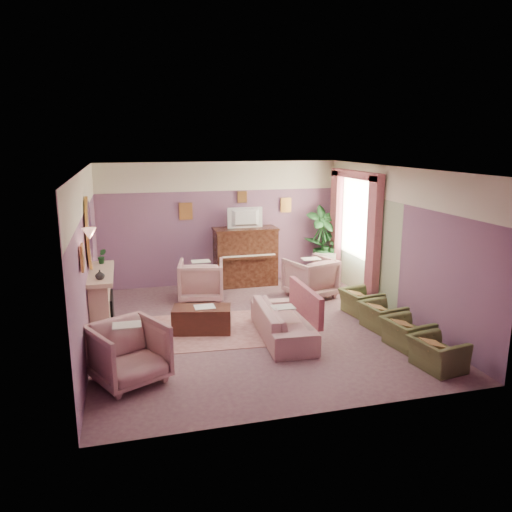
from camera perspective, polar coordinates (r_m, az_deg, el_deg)
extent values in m
cube|color=#76545B|center=(9.02, -0.24, -8.13)|extent=(5.50, 6.00, 0.01)
cube|color=silver|center=(8.42, -0.26, 9.93)|extent=(5.50, 6.00, 0.01)
cube|color=#684A70|center=(11.49, -4.04, 3.72)|extent=(5.50, 0.02, 2.80)
cube|color=#684A70|center=(5.86, 7.19, -5.58)|extent=(5.50, 0.02, 2.80)
cube|color=#684A70|center=(8.37, -18.79, -0.49)|extent=(0.02, 6.00, 2.80)
cube|color=#684A70|center=(9.66, 15.73, 1.47)|extent=(0.02, 6.00, 2.80)
cube|color=#ECE6C6|center=(11.36, -4.11, 9.08)|extent=(5.50, 0.01, 0.65)
cube|color=#A9BE93|center=(10.84, 12.11, 1.14)|extent=(0.01, 3.00, 2.15)
cube|color=#D1B290|center=(8.78, -17.25, -5.53)|extent=(0.30, 1.40, 1.10)
cube|color=black|center=(8.83, -16.54, -6.42)|extent=(0.18, 0.72, 0.68)
cube|color=orange|center=(8.88, -16.20, -7.50)|extent=(0.06, 0.54, 0.10)
cube|color=#D1B290|center=(8.62, -17.31, -1.92)|extent=(0.40, 1.55, 0.07)
cube|color=#D1B290|center=(8.96, -15.73, -8.73)|extent=(0.55, 1.50, 0.02)
ellipsoid|color=gold|center=(8.49, -18.57, 2.46)|extent=(0.04, 0.72, 1.20)
ellipsoid|color=silver|center=(8.48, -18.40, 2.47)|extent=(0.01, 0.60, 1.06)
cone|color=#E99E7F|center=(7.42, -18.51, 2.43)|extent=(0.20, 0.20, 0.16)
cube|color=#412115|center=(11.43, -1.21, -0.13)|extent=(1.40, 0.60, 1.30)
cube|color=#412115|center=(11.09, -0.79, -0.18)|extent=(1.30, 0.12, 0.06)
cube|color=white|center=(11.08, -0.79, 0.03)|extent=(1.20, 0.08, 0.02)
cube|color=#412115|center=(11.30, -1.23, 3.13)|extent=(1.45, 0.65, 0.04)
imported|color=black|center=(11.21, -1.17, 4.55)|extent=(0.80, 0.12, 0.48)
cube|color=gold|center=(11.28, -8.03, 5.10)|extent=(0.30, 0.03, 0.38)
cube|color=gold|center=(11.78, 3.43, 5.83)|extent=(0.26, 0.03, 0.34)
cube|color=gold|center=(11.47, -1.58, 6.76)|extent=(0.22, 0.03, 0.26)
cube|color=gold|center=(7.13, -19.24, -0.17)|extent=(0.03, 0.28, 0.36)
cube|color=beige|center=(10.93, 11.51, 4.60)|extent=(0.03, 1.40, 1.80)
cube|color=#A2505A|center=(10.16, 13.28, 1.59)|extent=(0.16, 0.34, 2.60)
cube|color=#A2505A|center=(11.78, 9.10, 3.33)|extent=(0.16, 0.34, 2.60)
cube|color=#A2505A|center=(10.81, 11.33, 9.11)|extent=(0.16, 2.20, 0.16)
imported|color=#19481E|center=(9.12, -17.20, -0.02)|extent=(0.16, 0.16, 0.28)
imported|color=#ECE6C6|center=(8.11, -17.42, -2.06)|extent=(0.16, 0.16, 0.16)
cube|color=#B27670|center=(8.90, -5.32, -8.44)|extent=(2.62, 1.97, 0.01)
cube|color=#412017|center=(8.79, -6.19, -7.23)|extent=(1.09, 0.72, 0.45)
cube|color=silver|center=(8.72, -5.90, -5.79)|extent=(0.35, 0.28, 0.01)
imported|color=tan|center=(8.46, 3.08, -6.86)|extent=(0.63, 1.89, 0.76)
cube|color=#A2505A|center=(8.51, 5.68, -5.22)|extent=(0.10, 1.43, 0.52)
imported|color=tan|center=(10.43, -6.29, -2.54)|extent=(0.90, 0.90, 0.94)
imported|color=tan|center=(10.64, 6.25, -2.22)|extent=(0.90, 0.90, 0.94)
imported|color=tan|center=(7.15, -14.37, -10.37)|extent=(0.90, 0.90, 0.94)
imported|color=#565D33|center=(7.82, 20.05, -9.93)|extent=(0.51, 0.72, 0.62)
imported|color=#565D33|center=(8.45, 16.88, -7.95)|extent=(0.51, 0.72, 0.62)
imported|color=#565D33|center=(9.11, 14.19, -6.23)|extent=(0.51, 0.72, 0.62)
imported|color=#565D33|center=(9.80, 11.89, -4.74)|extent=(0.51, 0.72, 0.62)
cylinder|color=silver|center=(11.90, 7.91, -1.21)|extent=(0.52, 0.52, 0.70)
imported|color=#19481E|center=(11.78, 7.99, 1.24)|extent=(0.30, 0.30, 0.34)
imported|color=#19481E|center=(11.74, 8.71, 1.03)|extent=(0.16, 0.16, 0.28)
cylinder|color=brown|center=(12.01, 7.41, -1.95)|extent=(0.34, 0.34, 0.34)
imported|color=#19481E|center=(11.81, 7.53, 2.22)|extent=(0.76, 0.76, 1.44)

